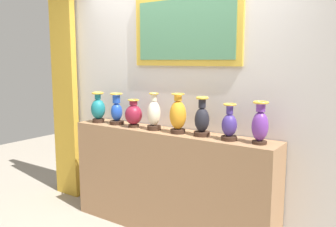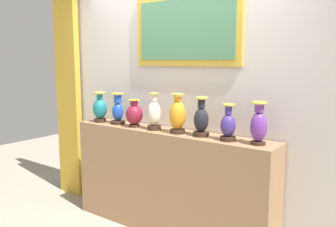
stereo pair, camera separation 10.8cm
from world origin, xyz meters
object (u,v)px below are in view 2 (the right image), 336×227
vase_sapphire (118,111)px  vase_amber (178,115)px  vase_ivory (154,114)px  vase_violet (259,125)px  vase_teal (100,108)px  vase_indigo (228,126)px  vase_onyx (201,120)px  vase_burgundy (134,114)px

vase_sapphire → vase_amber: size_ratio=0.89×
vase_ivory → vase_violet: bearing=1.0°
vase_ivory → vase_violet: vase_ivory is taller
vase_teal → vase_indigo: 1.58m
vase_ivory → vase_onyx: bearing=2.2°
vase_burgundy → vase_amber: size_ratio=0.76×
vase_burgundy → vase_violet: (1.34, 0.02, 0.03)m
vase_sapphire → vase_onyx: 1.05m
vase_amber → vase_violet: size_ratio=1.07×
vase_sapphire → vase_indigo: vase_sapphire is taller
vase_burgundy → vase_violet: size_ratio=0.81×
vase_burgundy → vase_indigo: 1.07m
vase_onyx → vase_violet: size_ratio=1.02×
vase_amber → vase_burgundy: bearing=-179.9°
vase_sapphire → vase_violet: 1.59m
vase_teal → vase_sapphire: (0.25, 0.03, -0.01)m
vase_onyx → vase_indigo: size_ratio=1.13×
vase_indigo → vase_amber: bearing=-179.9°
vase_burgundy → vase_indigo: size_ratio=0.90×
vase_ivory → vase_onyx: size_ratio=1.02×
vase_amber → vase_onyx: (0.25, 0.02, -0.02)m
vase_burgundy → vase_onyx: 0.79m
vase_teal → vase_burgundy: 0.51m
vase_ivory → vase_onyx: vase_ivory is taller
vase_ivory → vase_amber: vase_amber is taller
vase_indigo → vase_burgundy: bearing=-179.9°
vase_violet → vase_ivory: bearing=-179.0°
vase_amber → vase_indigo: (0.53, 0.00, -0.04)m
vase_ivory → vase_indigo: (0.81, -0.00, -0.02)m
vase_burgundy → vase_amber: 0.55m
vase_sapphire → vase_onyx: (1.05, -0.00, 0.01)m
vase_sapphire → vase_burgundy: 0.26m
vase_ivory → vase_indigo: size_ratio=1.15×
vase_burgundy → vase_violet: 1.34m
vase_ivory → vase_amber: (0.28, -0.00, 0.01)m
vase_teal → vase_ivory: vase_ivory is taller
vase_teal → vase_ivory: size_ratio=0.92×
vase_ivory → vase_onyx: 0.53m
vase_indigo → vase_teal: bearing=-179.8°
vase_teal → vase_ivory: (0.77, 0.01, 0.00)m
vase_teal → vase_indigo: size_ratio=1.06×
vase_sapphire → vase_amber: (0.80, -0.02, 0.03)m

